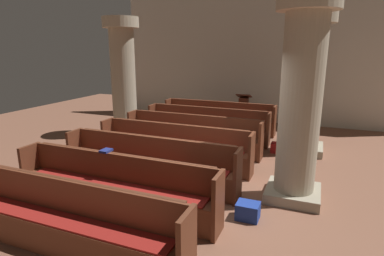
{
  "coord_description": "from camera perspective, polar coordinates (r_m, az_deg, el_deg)",
  "views": [
    {
      "loc": [
        2.04,
        -5.11,
        2.56
      ],
      "look_at": [
        -0.63,
        1.47,
        0.75
      ],
      "focal_mm": 29.59,
      "sensor_mm": 36.0,
      "label": 1
    }
  ],
  "objects": [
    {
      "name": "back_wall",
      "position": [
        11.38,
        11.99,
        12.42
      ],
      "size": [
        10.0,
        0.16,
        4.5
      ],
      "primitive_type": "cube",
      "color": "beige",
      "rests_on": "ground"
    },
    {
      "name": "pew_row_5",
      "position": [
        5.2,
        -13.86,
        -9.66
      ],
      "size": [
        3.5,
        0.47,
        0.92
      ],
      "color": "brown",
      "rests_on": "ground"
    },
    {
      "name": "hymn_book",
      "position": [
        5.33,
        -15.25,
        -3.96
      ],
      "size": [
        0.15,
        0.19,
        0.04
      ],
      "primitive_type": "cube",
      "color": "navy",
      "rests_on": "pew_row_5"
    },
    {
      "name": "lectern",
      "position": [
        10.77,
        9.22,
        2.82
      ],
      "size": [
        0.48,
        0.45,
        1.08
      ],
      "color": "#411E13",
      "rests_on": "ground"
    },
    {
      "name": "pew_row_1",
      "position": [
        8.93,
        2.7,
        0.84
      ],
      "size": [
        3.5,
        0.46,
        0.92
      ],
      "color": "brown",
      "rests_on": "ground"
    },
    {
      "name": "kneeler_box_blue",
      "position": [
        5.08,
        10.03,
        -14.51
      ],
      "size": [
        0.34,
        0.28,
        0.26
      ],
      "primitive_type": "cube",
      "color": "navy",
      "rests_on": "ground"
    },
    {
      "name": "kneeler_box_red",
      "position": [
        8.22,
        15.42,
        -3.49
      ],
      "size": [
        0.39,
        0.27,
        0.25
      ],
      "primitive_type": "cube",
      "color": "maroon",
      "rests_on": "ground"
    },
    {
      "name": "pew_row_0",
      "position": [
        9.95,
        4.8,
        2.2
      ],
      "size": [
        3.5,
        0.47,
        0.92
      ],
      "color": "brown",
      "rests_on": "ground"
    },
    {
      "name": "pew_row_3",
      "position": [
        6.97,
        -3.33,
        -3.05
      ],
      "size": [
        3.5,
        0.47,
        0.92
      ],
      "color": "brown",
      "rests_on": "ground"
    },
    {
      "name": "pew_row_2",
      "position": [
        7.93,
        0.06,
        -0.86
      ],
      "size": [
        3.5,
        0.46,
        0.92
      ],
      "color": "brown",
      "rests_on": "ground"
    },
    {
      "name": "pew_row_6",
      "position": [
        4.46,
        -22.35,
        -14.6
      ],
      "size": [
        3.5,
        0.46,
        0.92
      ],
      "color": "brown",
      "rests_on": "ground"
    },
    {
      "name": "pillar_aisle_rear",
      "position": [
        5.43,
        19.03,
        5.19
      ],
      "size": [
        0.97,
        0.97,
        3.41
      ],
      "color": "#9F967E",
      "rests_on": "ground"
    },
    {
      "name": "pillar_aisle_side",
      "position": [
        8.19,
        20.24,
        7.91
      ],
      "size": [
        1.03,
        1.03,
        3.41
      ],
      "color": "#9F967E",
      "rests_on": "ground"
    },
    {
      "name": "ground_plane",
      "position": [
        6.07,
        0.27,
        -10.65
      ],
      "size": [
        19.2,
        19.2,
        0.0
      ],
      "primitive_type": "plane",
      "color": "brown"
    },
    {
      "name": "pillar_far_side",
      "position": [
        9.66,
        -12.29,
        9.3
      ],
      "size": [
        1.03,
        1.03,
        3.41
      ],
      "color": "#9F967E",
      "rests_on": "ground"
    },
    {
      "name": "pew_row_4",
      "position": [
        6.05,
        -7.79,
        -5.9
      ],
      "size": [
        3.5,
        0.46,
        0.92
      ],
      "color": "brown",
      "rests_on": "ground"
    }
  ]
}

